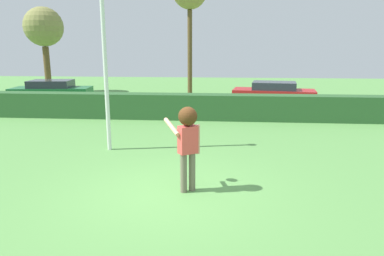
# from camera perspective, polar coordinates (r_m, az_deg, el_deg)

# --- Properties ---
(ground_plane) EXTENTS (60.00, 60.00, 0.00)m
(ground_plane) POSITION_cam_1_polar(r_m,az_deg,el_deg) (7.54, -3.72, -10.43)
(ground_plane) COLOR #5A9549
(person) EXTENTS (0.80, 0.58, 1.82)m
(person) POSITION_cam_1_polar(r_m,az_deg,el_deg) (7.25, -0.71, -1.32)
(person) COLOR #6D6452
(person) RESTS_ON ground
(frisbee) EXTENTS (0.24, 0.24, 0.10)m
(frisbee) POSITION_cam_1_polar(r_m,az_deg,el_deg) (7.75, -0.70, -0.44)
(frisbee) COLOR yellow
(lamppost) EXTENTS (0.24, 0.24, 5.26)m
(lamppost) POSITION_cam_1_polar(r_m,az_deg,el_deg) (10.48, -13.96, 12.24)
(lamppost) COLOR silver
(lamppost) RESTS_ON ground
(hedge_row) EXTENTS (26.66, 0.90, 1.07)m
(hedge_row) POSITION_cam_1_polar(r_m,az_deg,el_deg) (15.06, 0.78, 3.46)
(hedge_row) COLOR #2C592C
(hedge_row) RESTS_ON ground
(parked_car_green) EXTENTS (4.37, 2.20, 1.25)m
(parked_car_green) POSITION_cam_1_polar(r_m,az_deg,el_deg) (21.14, -21.73, 5.67)
(parked_car_green) COLOR #1E6633
(parked_car_green) RESTS_ON ground
(parked_car_red) EXTENTS (4.41, 2.33, 1.25)m
(parked_car_red) POSITION_cam_1_polar(r_m,az_deg,el_deg) (19.15, 13.06, 5.60)
(parked_car_red) COLOR #B21E1E
(parked_car_red) RESTS_ON ground
(birch_tree) EXTENTS (2.54, 2.54, 5.62)m
(birch_tree) POSITION_cam_1_polar(r_m,az_deg,el_deg) (26.00, -22.82, 14.65)
(birch_tree) COLOR brown
(birch_tree) RESTS_ON ground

